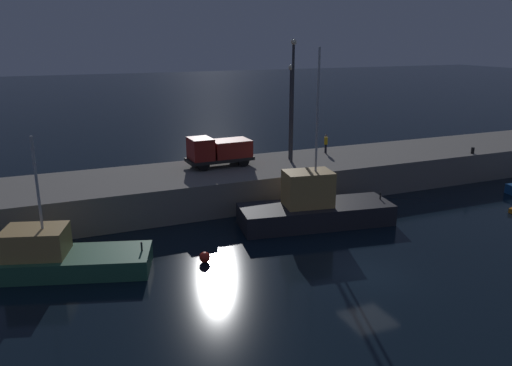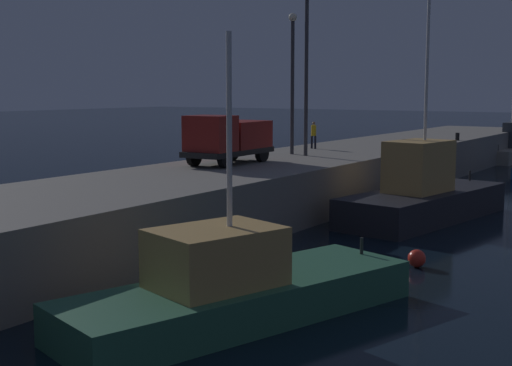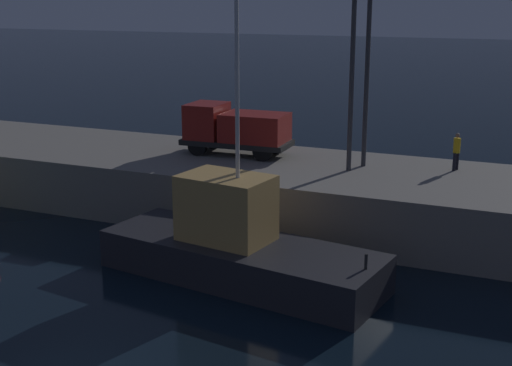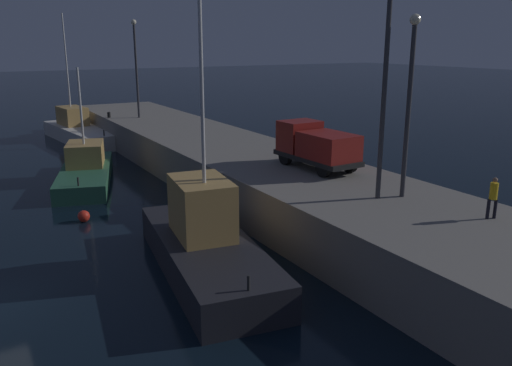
# 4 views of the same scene
# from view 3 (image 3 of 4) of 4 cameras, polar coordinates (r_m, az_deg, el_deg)

# --- Properties ---
(pier_quay) EXTENTS (75.37, 7.58, 2.44)m
(pier_quay) POSITION_cam_3_polar(r_m,az_deg,el_deg) (30.87, 2.37, -0.64)
(pier_quay) COLOR gray
(pier_quay) RESTS_ON ground
(fishing_boat_orange) EXTENTS (10.45, 4.79, 11.40)m
(fishing_boat_orange) POSITION_cam_3_polar(r_m,az_deg,el_deg) (24.22, -1.53, -5.31)
(fishing_boat_orange) COLOR #232328
(fishing_boat_orange) RESTS_ON ground
(lamp_post_east) EXTENTS (0.44, 0.44, 9.40)m
(lamp_post_east) POSITION_cam_3_polar(r_m,az_deg,el_deg) (28.87, 7.96, 11.48)
(lamp_post_east) COLOR #38383D
(lamp_post_east) RESTS_ON pier_quay
(lamp_post_central) EXTENTS (0.44, 0.44, 7.47)m
(lamp_post_central) POSITION_cam_3_polar(r_m,az_deg,el_deg) (29.86, 9.12, 9.63)
(lamp_post_central) COLOR #38383D
(lamp_post_central) RESTS_ON pier_quay
(utility_truck) EXTENTS (5.09, 2.21, 2.31)m
(utility_truck) POSITION_cam_3_polar(r_m,az_deg,el_deg) (32.22, -1.71, 4.49)
(utility_truck) COLOR black
(utility_truck) RESTS_ON pier_quay
(dockworker) EXTENTS (0.36, 0.41, 1.59)m
(dockworker) POSITION_cam_3_polar(r_m,az_deg,el_deg) (30.43, 16.12, 2.67)
(dockworker) COLOR black
(dockworker) RESTS_ON pier_quay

